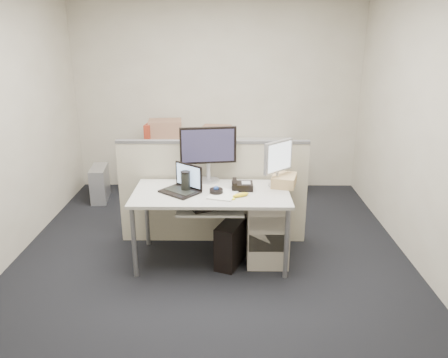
{
  "coord_description": "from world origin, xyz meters",
  "views": [
    {
      "loc": [
        0.17,
        -3.92,
        2.2
      ],
      "look_at": [
        0.12,
        0.15,
        0.81
      ],
      "focal_mm": 35.0,
      "sensor_mm": 36.0,
      "label": 1
    }
  ],
  "objects_px": {
    "monitor_main": "(208,155)",
    "desk_phone": "(242,186)",
    "desk": "(211,198)",
    "laptop": "(179,180)"
  },
  "relations": [
    {
      "from": "desk",
      "to": "laptop",
      "type": "xyz_separation_m",
      "value": [
        -0.3,
        -0.02,
        0.19
      ]
    },
    {
      "from": "desk",
      "to": "monitor_main",
      "type": "relative_size",
      "value": 2.64
    },
    {
      "from": "monitor_main",
      "to": "desk_phone",
      "type": "height_order",
      "value": "monitor_main"
    },
    {
      "from": "laptop",
      "to": "desk_phone",
      "type": "bearing_deg",
      "value": 48.32
    },
    {
      "from": "laptop",
      "to": "monitor_main",
      "type": "bearing_deg",
      "value": 91.44
    },
    {
      "from": "desk",
      "to": "desk_phone",
      "type": "relative_size",
      "value": 7.3
    },
    {
      "from": "desk",
      "to": "laptop",
      "type": "distance_m",
      "value": 0.36
    },
    {
      "from": "monitor_main",
      "to": "desk_phone",
      "type": "xyz_separation_m",
      "value": [
        0.34,
        -0.24,
        -0.25
      ]
    },
    {
      "from": "desk_phone",
      "to": "laptop",
      "type": "bearing_deg",
      "value": -170.7
    },
    {
      "from": "laptop",
      "to": "desk_phone",
      "type": "relative_size",
      "value": 1.67
    }
  ]
}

